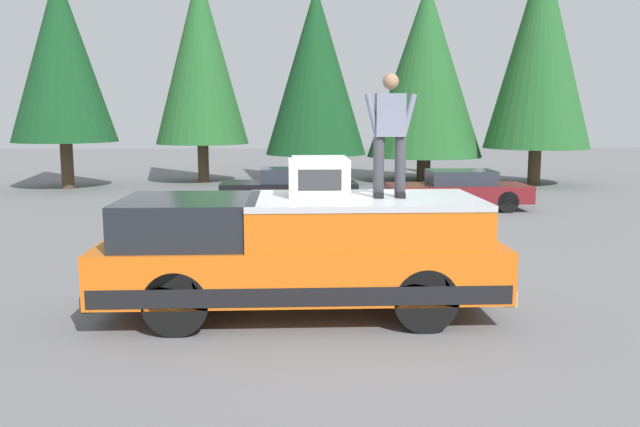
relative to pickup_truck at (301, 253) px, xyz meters
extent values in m
plane|color=slate|center=(0.36, -0.56, -0.87)|extent=(90.00, 90.00, 0.00)
cube|color=orange|center=(0.00, 0.01, -0.17)|extent=(2.00, 5.50, 0.70)
cube|color=black|center=(0.00, 0.01, -0.37)|extent=(2.01, 5.39, 0.24)
cube|color=black|center=(0.00, 1.52, 0.48)|extent=(1.84, 1.87, 0.60)
cube|color=orange|center=(0.00, -0.87, 0.44)|extent=(1.92, 3.19, 0.52)
cube|color=#B7BABF|center=(0.00, -0.87, 0.74)|extent=(1.94, 3.19, 0.08)
cube|color=#232326|center=(0.00, 2.70, -0.44)|extent=(1.96, 0.16, 0.20)
cube|color=#B2B5BA|center=(0.00, -2.68, -0.44)|extent=(1.96, 0.16, 0.20)
cylinder|color=black|center=(-0.85, 1.60, -0.45)|extent=(0.30, 0.84, 0.84)
cylinder|color=black|center=(0.85, 1.60, -0.45)|extent=(0.30, 0.84, 0.84)
cylinder|color=black|center=(-0.85, -1.59, -0.45)|extent=(0.30, 0.84, 0.84)
cylinder|color=black|center=(0.85, -1.59, -0.45)|extent=(0.30, 0.84, 0.84)
cube|color=silver|center=(0.14, -0.26, 1.04)|extent=(0.64, 0.84, 0.52)
cube|color=#2D2D30|center=(-0.18, -0.26, 1.04)|extent=(0.01, 0.59, 0.29)
cube|color=#99999E|center=(0.14, -0.26, 1.32)|extent=(0.58, 0.76, 0.04)
cylinder|color=#333338|center=(-0.02, -1.38, 1.20)|extent=(0.15, 0.15, 0.84)
cube|color=black|center=(-0.06, -1.38, 0.82)|extent=(0.26, 0.11, 0.08)
cylinder|color=#333338|center=(-0.02, -1.08, 1.20)|extent=(0.15, 0.15, 0.84)
cube|color=black|center=(-0.06, -1.08, 0.82)|extent=(0.26, 0.11, 0.08)
cube|color=gray|center=(-0.02, -1.23, 1.91)|extent=(0.24, 0.40, 0.58)
sphere|color=#A37A5B|center=(-0.02, -1.23, 2.36)|extent=(0.22, 0.22, 0.22)
cylinder|color=gray|center=(-0.05, -1.47, 1.91)|extent=(0.09, 0.23, 0.58)
cylinder|color=gray|center=(-0.05, -0.98, 1.91)|extent=(0.09, 0.23, 0.58)
cube|color=maroon|center=(10.11, -4.79, -0.38)|extent=(1.64, 4.10, 0.50)
cube|color=#282D38|center=(10.11, -4.89, 0.08)|extent=(1.31, 1.89, 0.42)
cylinder|color=black|center=(9.39, -3.52, -0.56)|extent=(0.20, 0.62, 0.62)
cylinder|color=black|center=(10.83, -3.52, -0.56)|extent=(0.20, 0.62, 0.62)
cylinder|color=black|center=(9.39, -6.06, -0.56)|extent=(0.20, 0.62, 0.62)
cylinder|color=black|center=(10.83, -6.06, -0.56)|extent=(0.20, 0.62, 0.62)
cube|color=black|center=(11.05, 0.15, -0.38)|extent=(1.64, 4.10, 0.50)
cube|color=#282D38|center=(11.05, 0.05, 0.08)|extent=(1.31, 1.89, 0.42)
cylinder|color=black|center=(10.33, 1.42, -0.56)|extent=(0.20, 0.62, 0.62)
cylinder|color=black|center=(11.77, 1.42, -0.56)|extent=(0.20, 0.62, 0.62)
cylinder|color=black|center=(10.33, -1.12, -0.56)|extent=(0.20, 0.62, 0.62)
cylinder|color=black|center=(11.77, -1.12, -0.56)|extent=(0.20, 0.62, 0.62)
cylinder|color=#4C3826|center=(16.79, -9.58, -0.14)|extent=(0.49, 0.49, 1.46)
cone|color=#235B28|center=(16.79, -9.58, 4.44)|extent=(4.09, 4.09, 7.71)
cylinder|color=#4C3826|center=(18.51, -5.50, -0.36)|extent=(0.57, 0.57, 1.03)
cone|color=#235B28|center=(18.51, -5.50, 3.70)|extent=(4.74, 4.74, 7.10)
cylinder|color=#4C3826|center=(17.75, -0.95, -0.28)|extent=(0.48, 0.48, 1.18)
cone|color=#14421E|center=(17.75, -0.95, 3.61)|extent=(4.02, 4.02, 6.60)
cylinder|color=#4C3826|center=(18.41, 3.66, -0.08)|extent=(0.45, 0.45, 1.59)
cone|color=#235B28|center=(18.41, 3.66, 4.18)|extent=(3.74, 3.74, 6.93)
cylinder|color=#4C3826|center=(16.36, 8.50, 0.01)|extent=(0.46, 0.46, 1.76)
cone|color=#14421E|center=(16.36, 8.50, 4.01)|extent=(3.83, 3.83, 6.24)
camera|label=1|loc=(-9.12, 0.16, 1.92)|focal=37.36mm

